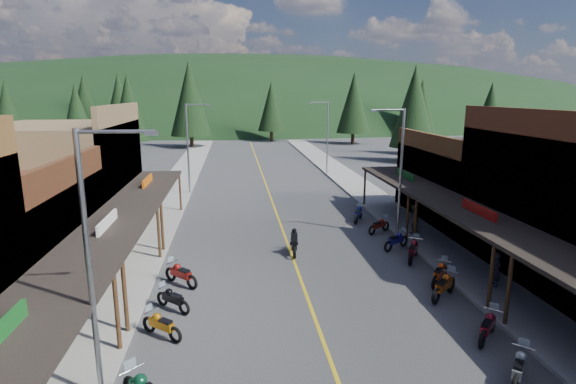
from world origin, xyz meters
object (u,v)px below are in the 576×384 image
object	(u,v)px
bike_east_12	(358,213)
streetlight_3	(326,135)
pedestrian_east_b	(413,219)
pine_5	(415,97)
rider_on_bike	(294,243)
pine_1	(119,102)
pedestrian_east_a	(496,269)
pine_8	(77,117)
pine_3	(271,106)
pine_6	(491,106)
pine_11	(414,107)
bike_east_5	(519,366)
shop_east_2	(575,203)
pine_4	(354,103)
pine_10	(129,108)
pine_9	(421,111)
bike_east_6	(488,325)
bike_east_8	(440,272)
streetlight_1	(189,144)
pine_0	(7,108)
shop_west_3	(65,179)
streetlight_0	(94,258)
bike_east_10	(396,240)
pine_2	(190,99)
bike_west_8	(181,273)
bike_east_9	(413,249)
bike_west_6	(161,324)
pine_7	(85,102)
bike_west_7	(173,298)
bike_east_11	(379,225)
bike_east_7	(444,285)
shop_east_3	(473,184)
streetlight_2	(399,167)

from	to	relation	value
bike_east_12	streetlight_3	bearing A→B (deg)	112.75
bike_east_12	pedestrian_east_b	world-z (taller)	pedestrian_east_b
pine_5	rider_on_bike	bearing A→B (deg)	-117.02
pine_1	pedestrian_east_a	xyz separation A→B (m)	(32.77, -70.09, -6.28)
pine_1	pine_8	xyz separation A→B (m)	(2.00, -30.00, -1.26)
pine_3	pine_6	bearing A→B (deg)	-2.73
pine_11	bike_east_5	world-z (taller)	pine_11
shop_east_2	pine_11	xyz separation A→B (m)	(6.22, 36.30, 3.67)
pine_1	pine_4	xyz separation A→B (m)	(42.00, -10.00, 0.00)
pine_4	pine_5	bearing A→B (deg)	36.87
pine_10	bike_east_5	xyz separation A→B (m)	(23.57, -56.68, -6.20)
pine_9	bike_east_6	xyz separation A→B (m)	(-18.00, -49.19, -5.80)
pine_6	pine_8	bearing A→B (deg)	-160.56
bike_east_8	pedestrian_east_b	bearing A→B (deg)	119.21
shop_east_2	streetlight_1	size ratio (longest dim) A/B	1.36
pine_0	bike_east_5	distance (m)	82.63
pine_10	shop_west_3	bearing A→B (deg)	-83.78
shop_east_2	streetlight_0	distance (m)	22.14
pine_3	pine_9	bearing A→B (deg)	-46.40
pine_9	bike_east_6	distance (m)	52.70
bike_east_10	pine_2	bearing A→B (deg)	164.60
pine_10	bike_west_8	xyz separation A→B (m)	(12.31, -47.95, -6.17)
streetlight_1	pedestrian_east_b	world-z (taller)	streetlight_1
shop_east_2	bike_east_9	xyz separation A→B (m)	(-7.38, 2.13, -2.88)
pine_5	bike_east_9	xyz separation A→B (m)	(-27.59, -68.17, -7.35)
pine_5	bike_west_6	bearing A→B (deg)	-118.13
streetlight_0	bike_east_9	size ratio (longest dim) A/B	3.57
pine_2	pine_3	bearing A→B (deg)	29.74
pine_5	pine_9	distance (m)	28.84
shop_west_3	pine_2	xyz separation A→B (m)	(3.78, 46.70, 4.47)
streetlight_3	pine_2	distance (m)	32.92
pedestrian_east_a	pine_8	bearing A→B (deg)	-137.16
pine_7	bike_west_7	distance (m)	81.11
pine_6	shop_east_2	bearing A→B (deg)	-117.34
pine_4	pedestrian_east_b	size ratio (longest dim) A/B	6.66
pine_4	pine_5	world-z (taller)	pine_5
shop_west_3	bike_east_9	size ratio (longest dim) A/B	4.86
streetlight_1	bike_east_8	world-z (taller)	streetlight_1
streetlight_3	bike_east_9	bearing A→B (deg)	-91.19
shop_west_3	bike_east_10	world-z (taller)	shop_west_3
bike_east_9	bike_east_11	bearing A→B (deg)	124.44
pine_9	pine_11	bearing A→B (deg)	-119.74
bike_east_6	streetlight_3	bearing A→B (deg)	132.59
shop_west_3	bike_east_7	size ratio (longest dim) A/B	4.95
shop_east_3	streetlight_1	distance (m)	23.39
pine_6	streetlight_1	bearing A→B (deg)	-141.58
streetlight_2	bike_east_5	size ratio (longest dim) A/B	3.92
shop_east_2	pine_8	world-z (taller)	pine_8
pine_10	bike_east_11	distance (m)	48.16
pine_7	pine_8	world-z (taller)	pine_7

